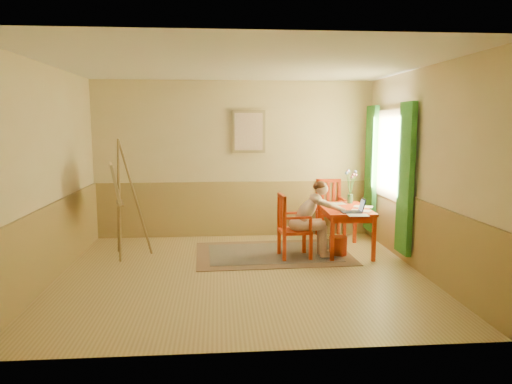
{
  "coord_description": "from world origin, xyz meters",
  "views": [
    {
      "loc": [
        -0.3,
        -6.24,
        2.03
      ],
      "look_at": [
        0.25,
        0.55,
        1.05
      ],
      "focal_mm": 33.09,
      "sensor_mm": 36.0,
      "label": 1
    }
  ],
  "objects": [
    {
      "name": "vase",
      "position": [
        1.9,
        1.42,
        0.98
      ],
      "size": [
        0.26,
        0.28,
        0.57
      ],
      "color": "#3F724C",
      "rests_on": "table"
    },
    {
      "name": "easel",
      "position": [
        -1.83,
        1.01,
        1.08
      ],
      "size": [
        0.68,
        0.81,
        1.82
      ],
      "color": "olive",
      "rests_on": "room"
    },
    {
      "name": "chair_left",
      "position": [
        0.8,
        0.7,
        0.49
      ],
      "size": [
        0.49,
        0.47,
        0.99
      ],
      "color": "red",
      "rests_on": "room"
    },
    {
      "name": "room",
      "position": [
        0.0,
        0.0,
        1.4
      ],
      "size": [
        5.04,
        4.54,
        2.84
      ],
      "color": "tan",
      "rests_on": "ground"
    },
    {
      "name": "chair_back",
      "position": [
        1.72,
        2.04,
        0.52
      ],
      "size": [
        0.46,
        0.48,
        1.04
      ],
      "color": "red",
      "rests_on": "room"
    },
    {
      "name": "wall_portrait",
      "position": [
        0.25,
        2.2,
        1.9
      ],
      "size": [
        0.6,
        0.05,
        0.76
      ],
      "color": "#9B8655",
      "rests_on": "room"
    },
    {
      "name": "papers",
      "position": [
        1.81,
        0.85,
        0.72
      ],
      "size": [
        0.7,
        1.25,
        0.0
      ],
      "color": "white",
      "rests_on": "table"
    },
    {
      "name": "wastebasket",
      "position": [
        1.56,
        0.79,
        0.15
      ],
      "size": [
        0.34,
        0.34,
        0.3
      ],
      "primitive_type": "cylinder",
      "rotation": [
        0.0,
        0.0,
        -0.28
      ],
      "color": "#AA3712",
      "rests_on": "room"
    },
    {
      "name": "figure",
      "position": [
        1.11,
        0.72,
        0.65
      ],
      "size": [
        0.88,
        0.4,
        1.18
      ],
      "color": "beige",
      "rests_on": "room"
    },
    {
      "name": "table",
      "position": [
        1.71,
        0.99,
        0.63
      ],
      "size": [
        0.76,
        1.22,
        0.72
      ],
      "color": "red",
      "rests_on": "room"
    },
    {
      "name": "rug",
      "position": [
        0.55,
        0.95,
        0.01
      ],
      "size": [
        2.46,
        1.69,
        0.02
      ],
      "color": "#8C7251",
      "rests_on": "room"
    },
    {
      "name": "laptop",
      "position": [
        1.74,
        0.58,
        0.76
      ],
      "size": [
        0.35,
        0.22,
        0.21
      ],
      "color": "#1E2338",
      "rests_on": "table"
    },
    {
      "name": "wainscot",
      "position": [
        0.0,
        0.8,
        0.5
      ],
      "size": [
        5.0,
        4.5,
        1.0
      ],
      "color": "olive",
      "rests_on": "room"
    },
    {
      "name": "window",
      "position": [
        2.42,
        1.1,
        1.35
      ],
      "size": [
        0.12,
        2.01,
        2.2
      ],
      "color": "white",
      "rests_on": "room"
    }
  ]
}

